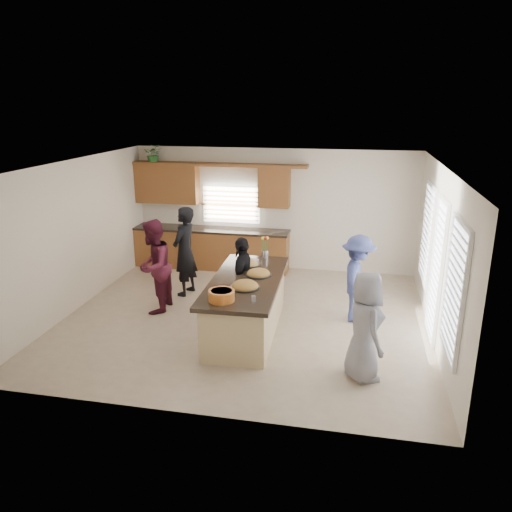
% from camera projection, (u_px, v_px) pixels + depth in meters
% --- Properties ---
extents(floor, '(6.50, 6.50, 0.00)m').
position_uv_depth(floor, '(245.00, 318.00, 9.17)').
color(floor, '#C4B092').
rests_on(floor, ground).
extents(room_shell, '(6.52, 6.02, 2.81)m').
position_uv_depth(room_shell, '(245.00, 217.00, 8.60)').
color(room_shell, silver).
rests_on(room_shell, ground).
extents(back_cabinetry, '(4.08, 0.66, 2.46)m').
position_uv_depth(back_cabinetry, '(210.00, 230.00, 11.73)').
color(back_cabinetry, brown).
rests_on(back_cabinetry, ground).
extents(right_wall_glazing, '(0.06, 4.00, 2.25)m').
position_uv_depth(right_wall_glazing, '(438.00, 261.00, 8.03)').
color(right_wall_glazing, white).
rests_on(right_wall_glazing, ground).
extents(island, '(1.23, 2.73, 0.95)m').
position_uv_depth(island, '(246.00, 306.00, 8.53)').
color(island, '#CEB480').
rests_on(island, ground).
extents(platter_front, '(0.48, 0.48, 0.19)m').
position_uv_depth(platter_front, '(245.00, 286.00, 7.98)').
color(platter_front, black).
rests_on(platter_front, island).
extents(platter_mid, '(0.44, 0.44, 0.18)m').
position_uv_depth(platter_mid, '(259.00, 274.00, 8.55)').
color(platter_mid, black).
rests_on(platter_mid, island).
extents(platter_back, '(0.38, 0.38, 0.15)m').
position_uv_depth(platter_back, '(249.00, 264.00, 9.06)').
color(platter_back, black).
rests_on(platter_back, island).
extents(salad_bowl, '(0.39, 0.39, 0.17)m').
position_uv_depth(salad_bowl, '(222.00, 295.00, 7.45)').
color(salad_bowl, orange).
rests_on(salad_bowl, island).
extents(clear_cup, '(0.07, 0.07, 0.11)m').
position_uv_depth(clear_cup, '(253.00, 299.00, 7.39)').
color(clear_cup, white).
rests_on(clear_cup, island).
extents(plate_stack, '(0.19, 0.19, 0.04)m').
position_uv_depth(plate_stack, '(254.00, 261.00, 9.27)').
color(plate_stack, '#AA83BF').
rests_on(plate_stack, island).
extents(flower_vase, '(0.14, 0.14, 0.42)m').
position_uv_depth(flower_vase, '(265.00, 247.00, 9.43)').
color(flower_vase, silver).
rests_on(flower_vase, island).
extents(potted_plant, '(0.49, 0.45, 0.45)m').
position_uv_depth(potted_plant, '(154.00, 154.00, 11.55)').
color(potted_plant, '#2F762F').
rests_on(potted_plant, back_cabinetry).
extents(woman_left_back, '(0.55, 0.74, 1.83)m').
position_uv_depth(woman_left_back, '(185.00, 251.00, 10.05)').
color(woman_left_back, black).
rests_on(woman_left_back, ground).
extents(woman_left_mid, '(0.68, 0.87, 1.76)m').
position_uv_depth(woman_left_mid, '(154.00, 266.00, 9.23)').
color(woman_left_mid, '#561A2C').
rests_on(woman_left_mid, ground).
extents(woman_left_front, '(0.40, 0.91, 1.53)m').
position_uv_depth(woman_left_front, '(243.00, 278.00, 8.97)').
color(woman_left_front, black).
rests_on(woman_left_front, ground).
extents(woman_right_back, '(0.64, 1.06, 1.59)m').
position_uv_depth(woman_right_back, '(357.00, 279.00, 8.84)').
color(woman_right_back, '#3A437F').
rests_on(woman_right_back, ground).
extents(woman_right_front, '(0.77, 0.92, 1.60)m').
position_uv_depth(woman_right_front, '(365.00, 326.00, 6.97)').
color(woman_right_front, gray).
rests_on(woman_right_front, ground).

